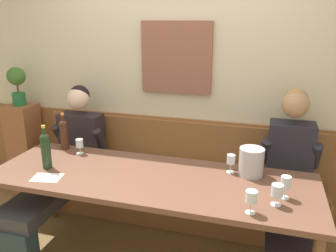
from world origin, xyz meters
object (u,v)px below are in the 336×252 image
wall_bench (173,192)px  wine_glass_right_end (80,144)px  wine_glass_center_rear (277,191)px  wine_bottle_green_tall (64,134)px  wine_glass_mid_right (231,160)px  wine_glass_near_bucket (286,183)px  wine_bottle_clear_water (46,150)px  wine_glass_center_front (251,198)px  person_right_seat (290,184)px  potted_plant (17,82)px  person_center_left_seat (63,163)px  dining_table (150,185)px  ice_bucket (251,162)px

wall_bench → wine_glass_right_end: wall_bench is taller
wine_glass_center_rear → wine_bottle_green_tall: bearing=165.4°
wall_bench → wine_glass_mid_right: (0.57, -0.41, 0.57)m
wall_bench → wine_glass_near_bucket: wall_bench is taller
wine_bottle_clear_water → wine_glass_center_front: (1.58, -0.22, -0.05)m
person_right_seat → wine_glass_near_bucket: bearing=-98.5°
wine_glass_center_rear → potted_plant: size_ratio=0.36×
person_center_left_seat → wine_bottle_green_tall: size_ratio=3.78×
dining_table → wine_glass_center_front: 0.83m
dining_table → wine_bottle_green_tall: (-0.92, 0.32, 0.22)m
wine_glass_center_rear → ice_bucket: bearing=114.6°
person_right_seat → wine_glass_near_bucket: person_right_seat is taller
wine_bottle_clear_water → wine_glass_mid_right: size_ratio=2.45×
dining_table → wine_glass_center_rear: (0.90, -0.16, 0.17)m
wine_glass_right_end → potted_plant: 1.11m
person_right_seat → potted_plant: potted_plant is taller
person_right_seat → wine_glass_right_end: (-1.75, -0.08, 0.16)m
ice_bucket → wine_bottle_green_tall: 1.64m
person_center_left_seat → wine_glass_near_bucket: person_center_left_seat is taller
wine_bottle_clear_water → wine_glass_center_front: size_ratio=2.39×
wine_glass_center_front → wall_bench: bearing=128.1°
wine_glass_near_bucket → wine_glass_mid_right: wine_glass_near_bucket is taller
person_right_seat → wine_glass_center_rear: person_right_seat is taller
dining_table → wine_glass_near_bucket: size_ratio=15.88×
person_center_left_seat → wine_glass_mid_right: size_ratio=8.85×
ice_bucket → wine_bottle_green_tall: wine_bottle_green_tall is taller
person_center_left_seat → wine_glass_mid_right: bearing=-1.9°
wine_glass_right_end → wine_glass_mid_right: 1.30m
wall_bench → wine_glass_center_rear: size_ratio=19.50×
wine_glass_center_rear → wine_glass_near_bucket: size_ratio=0.91×
ice_bucket → wine_glass_center_rear: (0.18, -0.40, -0.01)m
person_center_left_seat → ice_bucket: size_ratio=5.96×
person_right_seat → wine_bottle_green_tall: size_ratio=4.02×
wine_glass_center_front → wine_bottle_green_tall: bearing=159.7°
person_right_seat → ice_bucket: bearing=-162.2°
ice_bucket → wine_bottle_green_tall: size_ratio=0.63×
ice_bucket → wall_bench: bearing=149.9°
ice_bucket → potted_plant: 2.46m
ice_bucket → wine_bottle_clear_water: 1.58m
person_center_left_seat → potted_plant: size_ratio=3.21×
person_right_seat → wine_glass_near_bucket: 0.43m
person_right_seat → wine_bottle_clear_water: (-1.84, -0.42, 0.23)m
wine_glass_center_front → ice_bucket: bearing=93.6°
wine_bottle_green_tall → wine_glass_center_front: bearing=-20.3°
wine_bottle_green_tall → wine_bottle_clear_water: wine_bottle_clear_water is taller
wine_glass_near_bucket → wine_glass_right_end: wine_glass_near_bucket is taller
wine_glass_center_front → potted_plant: size_ratio=0.37×
wall_bench → ice_bucket: 1.01m
person_center_left_seat → wine_glass_center_rear: (1.84, -0.45, 0.23)m
wine_glass_mid_right → person_right_seat: bearing=11.5°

